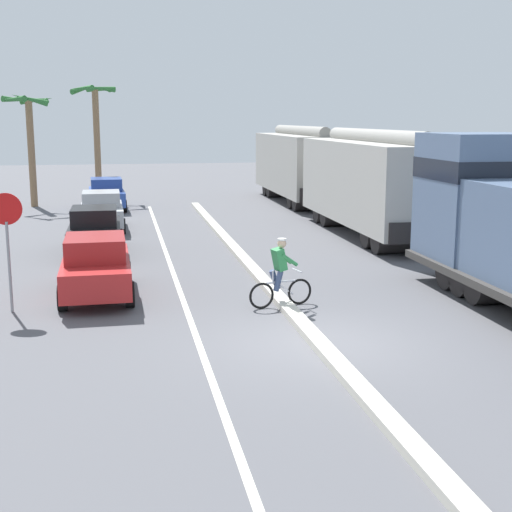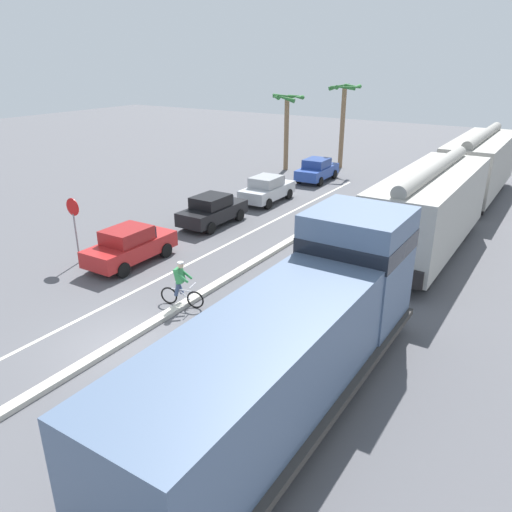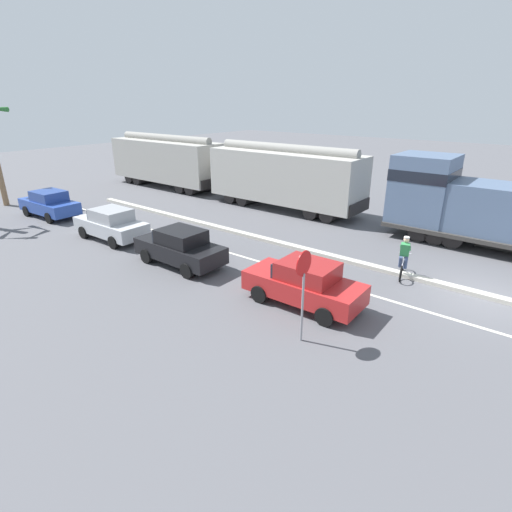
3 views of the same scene
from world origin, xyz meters
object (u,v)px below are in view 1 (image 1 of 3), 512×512
object	(u,v)px
hopper_car_lead	(372,183)
parked_car_red	(96,266)
stop_sign	(7,229)
palm_tree_far	(96,115)
parked_car_silver	(102,211)
cyclist	(280,275)
parked_car_black	(95,230)
palm_tree_near	(30,124)
parked_car_blue	(107,194)
hopper_car_middle	(299,165)

from	to	relation	value
hopper_car_lead	parked_car_red	xyz separation A→B (m)	(-10.43, -8.00, -1.26)
stop_sign	palm_tree_far	distance (m)	24.83
parked_car_silver	palm_tree_far	distance (m)	12.62
cyclist	stop_sign	distance (m)	6.62
parked_car_black	parked_car_red	bearing A→B (deg)	-87.99
palm_tree_far	cyclist	bearing A→B (deg)	-78.92
parked_car_red	parked_car_silver	bearing A→B (deg)	90.50
cyclist	parked_car_silver	bearing A→B (deg)	108.86
parked_car_black	cyclist	xyz separation A→B (m)	(4.70, -8.05, 0.00)
hopper_car_lead	palm_tree_near	bearing A→B (deg)	138.91
parked_car_blue	palm_tree_near	xyz separation A→B (m)	(-3.78, 2.17, 3.50)
parked_car_red	cyclist	size ratio (longest dim) A/B	2.46
parked_car_silver	palm_tree_near	xyz separation A→B (m)	(-3.67, 8.88, 3.50)
parked_car_red	cyclist	world-z (taller)	cyclist
hopper_car_middle	stop_sign	world-z (taller)	hopper_car_middle
stop_sign	parked_car_black	bearing A→B (deg)	76.38
parked_car_blue	cyclist	distance (m)	20.61
hopper_car_lead	parked_car_blue	xyz separation A→B (m)	(-10.42, 10.21, -1.26)
parked_car_silver	parked_car_blue	size ratio (longest dim) A/B	0.99
parked_car_black	parked_car_silver	distance (m)	5.37
parked_car_red	palm_tree_near	bearing A→B (deg)	100.48
stop_sign	palm_tree_near	xyz separation A→B (m)	(-1.79, 21.53, 2.29)
parked_car_silver	stop_sign	world-z (taller)	stop_sign
parked_car_red	parked_car_blue	world-z (taller)	same
hopper_car_lead	stop_sign	distance (m)	15.41
hopper_car_middle	cyclist	bearing A→B (deg)	-105.44
hopper_car_lead	parked_car_blue	size ratio (longest dim) A/B	2.48
parked_car_black	palm_tree_far	size ratio (longest dim) A/B	0.64
hopper_car_middle	parked_car_silver	distance (m)	13.34
hopper_car_middle	parked_car_black	xyz separation A→B (m)	(-10.64, -13.46, -1.26)
parked_car_black	palm_tree_far	bearing A→B (deg)	90.91
parked_car_red	parked_car_black	distance (m)	6.15
cyclist	palm_tree_near	xyz separation A→B (m)	(-8.26, 22.29, 3.50)
hopper_car_lead	cyclist	distance (m)	11.62
parked_car_silver	palm_tree_near	size ratio (longest dim) A/B	0.72
palm_tree_near	stop_sign	bearing A→B (deg)	-85.25
hopper_car_middle	cyclist	distance (m)	22.35
parked_car_black	palm_tree_far	distance (m)	17.79
hopper_car_lead	palm_tree_near	distance (m)	18.97
hopper_car_lead	cyclist	xyz separation A→B (m)	(-5.94, -9.91, -1.26)
palm_tree_near	cyclist	bearing A→B (deg)	-69.68
hopper_car_lead	parked_car_red	bearing A→B (deg)	-142.49
parked_car_black	stop_sign	xyz separation A→B (m)	(-1.77, -7.29, 1.21)
parked_car_silver	parked_car_black	bearing A→B (deg)	-91.24
parked_car_blue	palm_tree_far	distance (m)	6.61
parked_car_blue	stop_sign	world-z (taller)	stop_sign
cyclist	stop_sign	size ratio (longest dim) A/B	0.60
parked_car_silver	parked_car_red	bearing A→B (deg)	-89.50
parked_car_red	palm_tree_near	distance (m)	21.02
parked_car_silver	palm_tree_far	size ratio (longest dim) A/B	0.65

